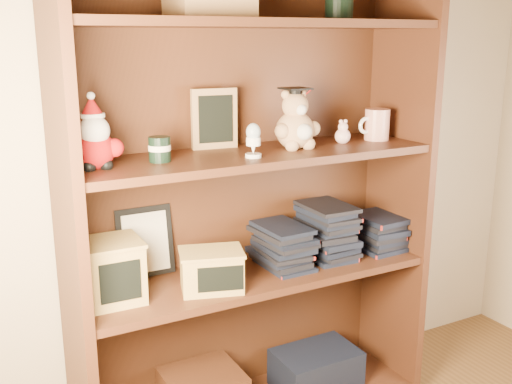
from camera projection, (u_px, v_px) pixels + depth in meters
bookcase at (248, 201)px, 1.96m from camera, size 1.20×0.35×1.60m
shelf_lower at (256, 275)px, 1.97m from camera, size 1.14×0.33×0.02m
shelf_upper at (256, 156)px, 1.87m from camera, size 1.14×0.33×0.02m
santa_plush at (94, 140)px, 1.62m from camera, size 0.15×0.11×0.22m
teachers_tin at (160, 149)px, 1.72m from camera, size 0.06×0.06×0.07m
chalkboard_plaque at (214, 120)px, 1.90m from camera, size 0.15×0.09×0.19m
egg_cup at (253, 139)px, 1.77m from camera, size 0.05×0.05×0.10m
grad_teddy_bear at (296, 125)px, 1.91m from camera, size 0.16×0.14×0.20m
pink_figurine at (343, 134)px, 2.02m from camera, size 0.05×0.05×0.08m
teacher_mug at (376, 125)px, 2.07m from camera, size 0.12×0.09×0.11m
certificate_frame at (145, 242)px, 1.91m from camera, size 0.18×0.05×0.23m
treats_box at (113, 271)px, 1.73m from camera, size 0.17×0.17×0.18m
pencils_box at (212, 270)px, 1.81m from camera, size 0.22×0.19×0.13m
book_stack_left at (282, 246)px, 2.00m from camera, size 0.14×0.20×0.14m
book_stack_mid at (327, 231)px, 2.08m from camera, size 0.14×0.20×0.19m
book_stack_right at (376, 232)px, 2.19m from camera, size 0.14×0.20×0.11m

